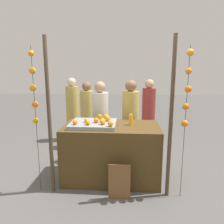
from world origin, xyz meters
The scene contains 24 objects.
ground_plane centered at (0.00, 0.00, 0.00)m, with size 24.00×24.00×0.00m, color #565451.
stall_counter centered at (0.00, 0.00, 0.47)m, with size 1.60×0.88×0.95m, color #4C3819.
orange_tray centered at (-0.30, -0.03, 0.98)m, with size 0.75×0.63×0.06m, color gray.
orange_0 centered at (-0.36, -0.22, 1.04)m, with size 0.08×0.08×0.08m, color orange.
orange_1 centered at (-0.07, 0.06, 1.05)m, with size 0.09×0.09×0.09m, color orange.
orange_2 centered at (-0.41, -0.06, 1.04)m, with size 0.07×0.07×0.07m, color orange.
orange_3 centered at (-0.15, -0.02, 1.04)m, with size 0.08×0.08×0.08m, color orange.
orange_4 centered at (-0.57, -0.21, 1.04)m, with size 0.08×0.08×0.08m, color orange.
orange_5 centered at (-0.23, 0.23, 1.05)m, with size 0.08×0.08×0.08m, color orange.
orange_6 centered at (-0.13, -0.17, 1.05)m, with size 0.09×0.09×0.09m, color orange.
orange_7 centered at (-0.11, 0.21, 1.05)m, with size 0.09×0.09×0.09m, color orange.
orange_8 centered at (-0.25, -0.06, 1.05)m, with size 0.08×0.08×0.08m, color orange.
orange_9 centered at (0.01, -0.28, 1.05)m, with size 0.09×0.09×0.09m, color orange.
juice_bottle centered at (0.33, 0.05, 1.04)m, with size 0.06×0.06×0.19m.
chalkboard_sign centered at (0.16, -0.62, 0.26)m, with size 0.32×0.03×0.55m.
vendor_left centered at (-0.28, 0.76, 0.76)m, with size 0.33×0.33×1.63m.
vendor_right centered at (0.33, 0.75, 0.78)m, with size 0.33×0.33×1.67m.
crowd_person_0 centered at (0.79, 1.82, 0.76)m, with size 0.33×0.33×1.62m.
crowd_person_1 centered at (-0.69, 1.50, 0.73)m, with size 0.32×0.32×1.58m.
crowd_person_2 centered at (-1.17, 1.99, 0.77)m, with size 0.33×0.33×1.64m.
canopy_post_left centered at (-0.88, -0.48, 1.17)m, with size 0.06×0.06×2.34m, color #473828.
canopy_post_right centered at (0.88, -0.48, 1.17)m, with size 0.06×0.06×2.34m, color #473828.
garland_strand_left centered at (-1.09, -0.48, 1.59)m, with size 0.10×0.11×2.20m.
garland_strand_right centered at (1.08, -0.49, 1.59)m, with size 0.11×0.11×2.20m.
Camera 1 is at (0.26, -3.50, 1.90)m, focal length 34.67 mm.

